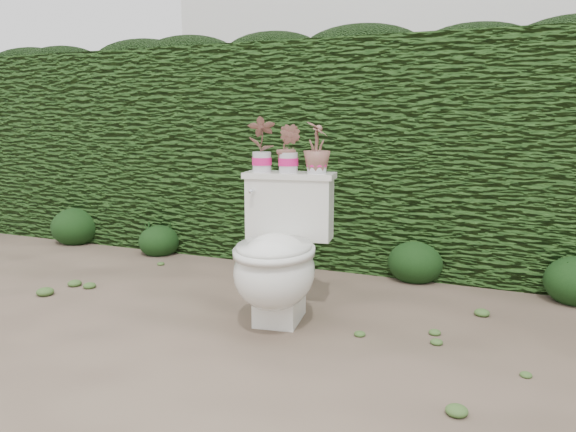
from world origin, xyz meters
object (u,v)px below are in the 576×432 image
at_px(potted_plant_left, 262,145).
at_px(toilet, 279,257).
at_px(potted_plant_center, 288,150).
at_px(potted_plant_right, 317,149).

bearing_deg(potted_plant_left, toilet, 113.61).
relative_size(potted_plant_center, potted_plant_right, 0.95).
bearing_deg(toilet, potted_plant_right, 57.67).
distance_m(toilet, potted_plant_right, 0.62).
xyz_separation_m(potted_plant_center, potted_plant_right, (0.16, 0.03, 0.01)).
bearing_deg(potted_plant_right, potted_plant_left, 78.97).
bearing_deg(toilet, potted_plant_left, 123.57).
bearing_deg(toilet, potted_plant_center, 91.83).
distance_m(potted_plant_left, potted_plant_center, 0.15).
xyz_separation_m(toilet, potted_plant_right, (0.11, 0.26, 0.55)).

